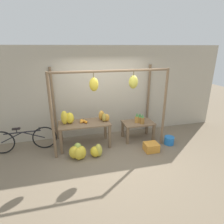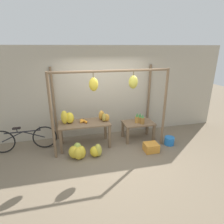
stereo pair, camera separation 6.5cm
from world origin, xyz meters
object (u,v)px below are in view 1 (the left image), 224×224
at_px(fruit_crate_white, 151,147).
at_px(blue_bucket, 169,140).
at_px(orange_pile, 83,121).
at_px(banana_pile_ground_left, 78,152).
at_px(banana_pile_ground_right, 97,151).
at_px(parked_bicycle, 24,139).
at_px(pineapple_cluster, 140,119).
at_px(banana_pile_on_table, 67,118).
at_px(papaya_pile, 104,116).

distance_m(fruit_crate_white, blue_bucket, 0.72).
bearing_deg(orange_pile, banana_pile_ground_left, -110.60).
relative_size(banana_pile_ground_right, fruit_crate_white, 1.06).
xyz_separation_m(blue_bucket, parked_bicycle, (-4.10, 0.64, 0.23)).
distance_m(banana_pile_ground_left, fruit_crate_white, 2.00).
relative_size(pineapple_cluster, blue_bucket, 1.11).
distance_m(orange_pile, banana_pile_ground_left, 0.88).
distance_m(pineapple_cluster, banana_pile_ground_right, 1.66).
xyz_separation_m(banana_pile_on_table, parked_bicycle, (-1.21, 0.09, -0.56)).
relative_size(pineapple_cluster, parked_bicycle, 0.18).
distance_m(pineapple_cluster, blue_bucket, 1.08).
bearing_deg(banana_pile_ground_right, orange_pile, 111.30).
bearing_deg(parked_bicycle, banana_pile_on_table, -4.16).
height_order(orange_pile, banana_pile_ground_left, orange_pile).
bearing_deg(banana_pile_ground_left, orange_pile, 69.40).
xyz_separation_m(blue_bucket, papaya_pile, (-1.87, 0.53, 0.74)).
relative_size(banana_pile_on_table, blue_bucket, 1.50).
bearing_deg(banana_pile_ground_right, banana_pile_on_table, 134.81).
bearing_deg(fruit_crate_white, papaya_pile, 147.40).
xyz_separation_m(orange_pile, banana_pile_ground_left, (-0.23, -0.61, -0.59)).
bearing_deg(fruit_crate_white, orange_pile, 157.22).
bearing_deg(pineapple_cluster, banana_pile_on_table, 178.69).
height_order(banana_pile_on_table, banana_pile_ground_right, banana_pile_on_table).
relative_size(orange_pile, fruit_crate_white, 0.55).
height_order(blue_bucket, papaya_pile, papaya_pile).
height_order(banana_pile_on_table, orange_pile, banana_pile_on_table).
relative_size(banana_pile_ground_right, blue_bucket, 1.39).
bearing_deg(papaya_pile, pineapple_cluster, -1.29).
bearing_deg(banana_pile_ground_right, pineapple_cluster, 23.89).
bearing_deg(pineapple_cluster, orange_pile, 179.61).
height_order(fruit_crate_white, blue_bucket, blue_bucket).
xyz_separation_m(fruit_crate_white, parked_bicycle, (-3.41, 0.87, 0.23)).
xyz_separation_m(pineapple_cluster, banana_pile_ground_right, (-1.44, -0.64, -0.53)).
bearing_deg(parked_bicycle, banana_pile_ground_left, -27.38).
bearing_deg(banana_pile_ground_left, blue_bucket, 1.94).
distance_m(banana_pile_ground_left, blue_bucket, 2.69).
bearing_deg(banana_pile_on_table, papaya_pile, -1.34).
bearing_deg(banana_pile_ground_right, parked_bicycle, 157.75).
bearing_deg(banana_pile_ground_right, papaya_pile, 63.21).
distance_m(banana_pile_on_table, pineapple_cluster, 2.13).
height_order(pineapple_cluster, blue_bucket, pineapple_cluster).
xyz_separation_m(banana_pile_on_table, papaya_pile, (1.02, -0.02, -0.05)).
distance_m(banana_pile_ground_left, papaya_pile, 1.23).
xyz_separation_m(orange_pile, banana_pile_ground_right, (0.25, -0.65, -0.61)).
bearing_deg(banana_pile_on_table, pineapple_cluster, -1.31).
xyz_separation_m(pineapple_cluster, banana_pile_ground_left, (-1.92, -0.59, -0.51)).
bearing_deg(papaya_pile, blue_bucket, -15.78).
relative_size(pineapple_cluster, papaya_pile, 0.94).
bearing_deg(pineapple_cluster, banana_pile_ground_left, -162.80).
height_order(fruit_crate_white, papaya_pile, papaya_pile).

